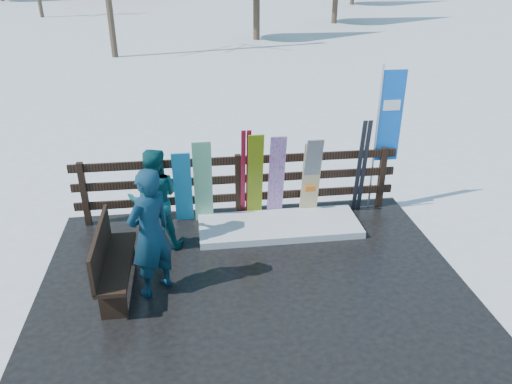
{
  "coord_description": "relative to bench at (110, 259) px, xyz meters",
  "views": [
    {
      "loc": [
        -0.74,
        -5.63,
        4.35
      ],
      "look_at": [
        0.15,
        1.0,
        1.1
      ],
      "focal_mm": 35.0,
      "sensor_mm": 36.0,
      "label": 1
    }
  ],
  "objects": [
    {
      "name": "ground",
      "position": [
        1.94,
        -0.24,
        -0.6
      ],
      "size": [
        700.0,
        700.0,
        0.0
      ],
      "primitive_type": "plane",
      "color": "white",
      "rests_on": "ground"
    },
    {
      "name": "deck",
      "position": [
        1.94,
        -0.24,
        -0.56
      ],
      "size": [
        6.0,
        5.0,
        0.08
      ],
      "primitive_type": "cube",
      "color": "black",
      "rests_on": "ground"
    },
    {
      "name": "fence",
      "position": [
        1.94,
        1.96,
        0.14
      ],
      "size": [
        5.6,
        0.1,
        1.15
      ],
      "color": "black",
      "rests_on": "deck"
    },
    {
      "name": "snow_patch",
      "position": [
        2.57,
        1.36,
        -0.46
      ],
      "size": [
        2.7,
        1.0,
        0.12
      ],
      "primitive_type": "cube",
      "color": "white",
      "rests_on": "deck"
    },
    {
      "name": "bench",
      "position": [
        0.0,
        0.0,
        0.0
      ],
      "size": [
        0.41,
        1.5,
        0.97
      ],
      "color": "black",
      "rests_on": "deck"
    },
    {
      "name": "snowboard_0",
      "position": [
        0.99,
        1.74,
        0.18
      ],
      "size": [
        0.3,
        0.38,
        1.39
      ],
      "primitive_type": "cube",
      "rotation": [
        0.25,
        0.0,
        0.0
      ],
      "color": "#2091C7",
      "rests_on": "deck"
    },
    {
      "name": "snowboard_1",
      "position": [
        1.33,
        1.74,
        0.25
      ],
      "size": [
        0.31,
        0.26,
        1.54
      ],
      "primitive_type": "cube",
      "rotation": [
        0.15,
        0.0,
        0.0
      ],
      "color": "silver",
      "rests_on": "deck"
    },
    {
      "name": "snowboard_2",
      "position": [
        2.21,
        1.74,
        0.3
      ],
      "size": [
        0.26,
        0.32,
        1.62
      ],
      "primitive_type": "cube",
      "rotation": [
        0.18,
        0.0,
        0.0
      ],
      "color": "#CBE808",
      "rests_on": "deck"
    },
    {
      "name": "snowboard_3",
      "position": [
        2.57,
        1.74,
        0.28
      ],
      "size": [
        0.27,
        0.35,
        1.58
      ],
      "primitive_type": "cube",
      "rotation": [
        0.2,
        0.0,
        0.0
      ],
      "color": "silver",
      "rests_on": "deck"
    },
    {
      "name": "snowboard_4",
      "position": [
        3.17,
        1.74,
        0.24
      ],
      "size": [
        0.28,
        0.41,
        1.51
      ],
      "primitive_type": "cube",
      "rotation": [
        0.25,
        0.0,
        0.0
      ],
      "color": "black",
      "rests_on": "deck"
    },
    {
      "name": "snowboard_5",
      "position": [
        3.17,
        1.74,
        0.2
      ],
      "size": [
        0.31,
        0.25,
        1.43
      ],
      "primitive_type": "cube",
      "rotation": [
        0.16,
        0.0,
        0.0
      ],
      "color": "silver",
      "rests_on": "deck"
    },
    {
      "name": "ski_pair_a",
      "position": [
        2.05,
        1.81,
        0.33
      ],
      "size": [
        0.16,
        0.32,
        1.68
      ],
      "color": "maroon",
      "rests_on": "deck"
    },
    {
      "name": "ski_pair_b",
      "position": [
        4.09,
        1.81,
        0.36
      ],
      "size": [
        0.17,
        0.22,
        1.74
      ],
      "color": "black",
      "rests_on": "deck"
    },
    {
      "name": "rental_flag",
      "position": [
        4.53,
        2.01,
        1.09
      ],
      "size": [
        0.45,
        0.04,
        2.6
      ],
      "color": "silver",
      "rests_on": "deck"
    },
    {
      "name": "person_front",
      "position": [
        0.57,
        -0.08,
        0.4
      ],
      "size": [
        0.79,
        0.78,
        1.84
      ],
      "primitive_type": "imported",
      "rotation": [
        0.0,
        0.0,
        3.88
      ],
      "color": "#0D3E4D",
      "rests_on": "deck"
    },
    {
      "name": "person_back",
      "position": [
        0.56,
        1.09,
        0.31
      ],
      "size": [
        0.81,
        0.63,
        1.65
      ],
      "primitive_type": "imported",
      "rotation": [
        0.0,
        0.0,
        3.15
      ],
      "color": "#0E4E54",
      "rests_on": "deck"
    }
  ]
}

